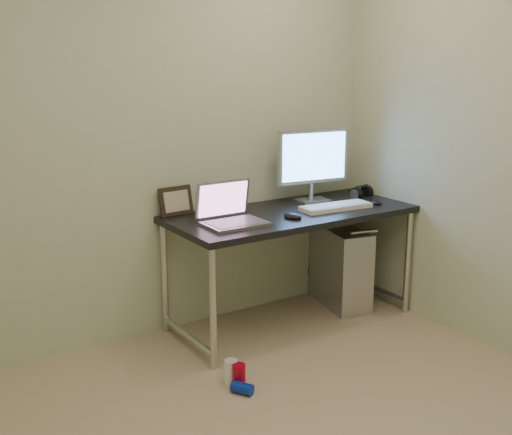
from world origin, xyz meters
name	(u,v)px	position (x,y,z in m)	size (l,w,h in m)	color
wall_back	(125,137)	(0.00, 1.75, 1.25)	(3.50, 0.02, 2.50)	beige
desk	(291,223)	(0.96, 1.40, 0.67)	(1.59, 0.69, 0.75)	black
tower_computer	(340,266)	(1.43, 1.46, 0.28)	(0.35, 0.58, 0.59)	silver
cable_a	(313,243)	(1.38, 1.70, 0.40)	(0.01, 0.01, 0.70)	black
cable_b	(325,244)	(1.47, 1.68, 0.38)	(0.01, 0.01, 0.72)	black
can_red	(239,376)	(0.21, 0.84, 0.06)	(0.07, 0.07, 0.13)	#B4081E
can_white	(231,371)	(0.20, 0.91, 0.07)	(0.07, 0.07, 0.13)	white
can_blue	(242,388)	(0.19, 0.77, 0.03)	(0.06, 0.06, 0.11)	#0A28A6
laptop	(230,214)	(0.47, 1.35, 0.81)	(0.36, 0.29, 0.24)	silver
monitor	(313,160)	(1.24, 1.56, 1.04)	(0.52, 0.18, 0.49)	silver
keyboard	(336,207)	(1.23, 1.29, 0.76)	(0.48, 0.16, 0.03)	white
mouse_right	(376,201)	(1.55, 1.26, 0.77)	(0.07, 0.11, 0.04)	black
mouse_left	(293,215)	(0.85, 1.25, 0.77)	(0.08, 0.12, 0.04)	black
headphones	(361,193)	(1.63, 1.48, 0.78)	(0.16, 0.10, 0.10)	black
picture_frame	(176,201)	(0.30, 1.71, 0.84)	(0.23, 0.03, 0.18)	black
webcam	(217,196)	(0.57, 1.68, 0.85)	(0.05, 0.04, 0.13)	silver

